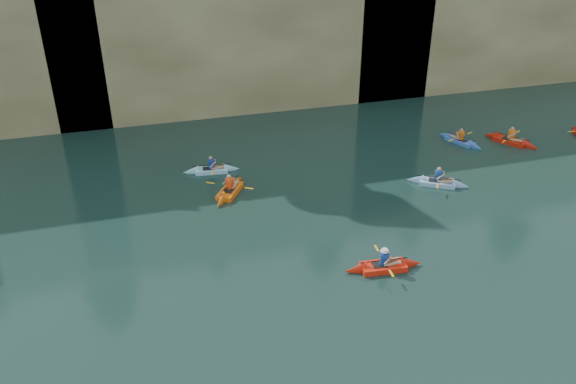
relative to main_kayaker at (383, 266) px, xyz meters
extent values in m
plane|color=black|center=(-2.44, -3.52, -0.15)|extent=(160.00, 160.00, 0.00)
cube|color=tan|center=(-0.44, 19.08, 5.55)|extent=(24.00, 2.40, 11.40)
cube|color=tan|center=(19.56, 19.08, 4.77)|extent=(26.00, 2.40, 9.84)
cube|color=black|center=(-6.44, 18.43, 1.45)|extent=(3.50, 1.00, 3.20)
cube|color=black|center=(7.56, 18.43, 2.10)|extent=(5.00, 1.00, 4.50)
cube|color=red|center=(0.00, 0.00, -0.02)|extent=(2.40, 0.96, 0.27)
cone|color=red|center=(1.09, -0.11, -0.02)|extent=(0.89, 0.78, 0.70)
cone|color=red|center=(-1.09, 0.11, -0.02)|extent=(0.89, 0.78, 0.70)
cube|color=black|center=(-0.15, 0.02, 0.09)|extent=(0.59, 0.49, 0.04)
cube|color=#1B3C96|center=(0.00, 0.00, 0.34)|extent=(0.32, 0.22, 0.44)
sphere|color=tan|center=(0.00, 0.00, 0.66)|extent=(0.19, 0.19, 0.19)
cylinder|color=black|center=(0.00, 0.00, 0.26)|extent=(1.86, 0.23, 0.04)
cube|color=yellow|center=(0.09, 0.83, 0.26)|extent=(0.12, 0.43, 0.02)
cube|color=yellow|center=(-0.08, -0.83, 0.26)|extent=(0.12, 0.43, 0.02)
cylinder|color=white|center=(0.00, 0.00, 0.70)|extent=(0.32, 0.32, 0.09)
cube|color=orange|center=(-4.33, 7.66, -0.02)|extent=(1.96, 2.46, 0.27)
cone|color=orange|center=(-3.71, 8.62, -0.02)|extent=(1.08, 1.12, 0.73)
cone|color=orange|center=(-4.96, 6.70, -0.02)|extent=(1.08, 1.12, 0.73)
cube|color=black|center=(-4.41, 7.53, 0.09)|extent=(0.68, 0.71, 0.04)
cube|color=#FF4715|center=(-4.33, 7.66, 0.37)|extent=(0.36, 0.39, 0.49)
sphere|color=tan|center=(-4.33, 7.66, 0.72)|extent=(0.20, 0.20, 0.20)
cylinder|color=black|center=(-4.33, 7.66, 0.26)|extent=(1.20, 1.82, 0.04)
cube|color=yellow|center=(-5.15, 8.19, 0.26)|extent=(0.40, 0.30, 0.02)
cube|color=yellow|center=(-3.51, 7.13, 0.26)|extent=(0.40, 0.30, 0.02)
cube|color=#8BB6E8|center=(5.53, 5.62, -0.02)|extent=(2.34, 1.87, 0.26)
cone|color=#8BB6E8|center=(6.44, 5.03, -0.02)|extent=(1.07, 1.04, 0.71)
cone|color=#8BB6E8|center=(4.61, 6.20, -0.02)|extent=(1.07, 1.04, 0.71)
cube|color=black|center=(5.40, 5.70, 0.08)|extent=(0.70, 0.67, 0.04)
cube|color=navy|center=(5.53, 5.62, 0.36)|extent=(0.39, 0.35, 0.48)
sphere|color=tan|center=(5.53, 5.62, 0.70)|extent=(0.20, 0.20, 0.20)
cylinder|color=black|center=(5.53, 5.62, 0.25)|extent=(1.80, 1.16, 0.04)
cube|color=yellow|center=(6.04, 6.42, 0.25)|extent=(0.29, 0.40, 0.02)
cube|color=yellow|center=(5.01, 4.81, 0.25)|extent=(0.29, 0.40, 0.02)
cone|color=red|center=(17.06, 9.62, -0.03)|extent=(0.78, 0.89, 0.63)
cube|color=yellow|center=(16.03, 8.80, 0.22)|extent=(0.43, 0.17, 0.02)
cube|color=#97DCFD|center=(-4.78, 10.18, -0.03)|extent=(2.28, 0.95, 0.24)
cone|color=#97DCFD|center=(-3.74, 10.05, -0.03)|extent=(0.86, 0.75, 0.66)
cone|color=#97DCFD|center=(-5.81, 10.30, -0.03)|extent=(0.86, 0.75, 0.66)
cube|color=black|center=(-4.93, 10.19, 0.06)|extent=(0.60, 0.48, 0.04)
cube|color=navy|center=(-4.78, 10.18, 0.32)|extent=(0.32, 0.23, 0.44)
sphere|color=tan|center=(-4.78, 10.18, 0.64)|extent=(0.19, 0.19, 0.19)
cylinder|color=black|center=(-4.78, 10.18, 0.23)|extent=(1.94, 0.27, 0.04)
cube|color=yellow|center=(-4.67, 11.05, 0.23)|extent=(0.13, 0.43, 0.02)
cube|color=yellow|center=(-4.88, 9.30, 0.23)|extent=(0.13, 0.43, 0.02)
cube|color=#396AC4|center=(9.45, 9.94, -0.03)|extent=(1.47, 2.40, 0.24)
cone|color=#396AC4|center=(9.05, 10.96, -0.03)|extent=(0.90, 0.99, 0.64)
cone|color=#396AC4|center=(9.84, 8.93, -0.03)|extent=(0.90, 0.99, 0.64)
cube|color=black|center=(9.50, 9.80, 0.06)|extent=(0.57, 0.66, 0.04)
cube|color=#E35D13|center=(9.45, 9.94, 0.30)|extent=(0.28, 0.34, 0.43)
sphere|color=tan|center=(9.45, 9.94, 0.61)|extent=(0.18, 0.18, 0.18)
cylinder|color=black|center=(9.45, 9.94, 0.23)|extent=(0.73, 1.79, 0.04)
cube|color=yellow|center=(8.65, 9.63, 0.23)|extent=(0.42, 0.23, 0.02)
cube|color=yellow|center=(10.24, 10.25, 0.23)|extent=(0.42, 0.23, 0.02)
cube|color=red|center=(12.16, 9.08, -0.02)|extent=(1.92, 2.49, 0.27)
cone|color=red|center=(12.76, 8.10, -0.02)|extent=(1.07, 1.12, 0.73)
cone|color=red|center=(11.56, 10.07, -0.02)|extent=(1.07, 1.12, 0.73)
cube|color=black|center=(12.08, 9.21, 0.09)|extent=(0.68, 0.71, 0.04)
cube|color=orange|center=(12.16, 9.08, 0.37)|extent=(0.36, 0.40, 0.49)
sphere|color=tan|center=(12.16, 9.08, 0.72)|extent=(0.21, 0.21, 0.21)
cylinder|color=black|center=(12.16, 9.08, 0.26)|extent=(1.15, 1.87, 0.04)
cube|color=yellow|center=(13.00, 9.59, 0.26)|extent=(0.40, 0.29, 0.02)
cube|color=yellow|center=(11.32, 8.57, 0.26)|extent=(0.40, 0.29, 0.02)
camera|label=1|loc=(-8.38, -15.58, 12.36)|focal=35.00mm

